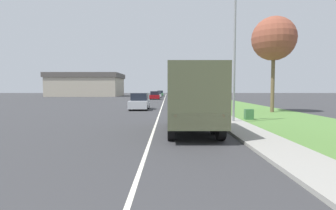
{
  "coord_description": "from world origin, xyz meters",
  "views": [
    {
      "loc": [
        0.72,
        0.02,
        2.1
      ],
      "look_at": [
        0.74,
        13.99,
        1.23
      ],
      "focal_mm": 28.0,
      "sensor_mm": 36.0,
      "label": 1
    }
  ],
  "objects_px": {
    "car_fourth_ahead": "(157,95)",
    "car_second_ahead": "(173,98)",
    "lamp_post": "(231,47)",
    "military_truck": "(191,97)",
    "car_third_ahead": "(154,96)",
    "car_nearest_ahead": "(139,102)",
    "car_farthest_ahead": "(160,94)"
  },
  "relations": [
    {
      "from": "car_fourth_ahead",
      "to": "car_second_ahead",
      "type": "bearing_deg",
      "value": -81.4
    },
    {
      "from": "car_second_ahead",
      "to": "lamp_post",
      "type": "relative_size",
      "value": 0.57
    },
    {
      "from": "military_truck",
      "to": "car_third_ahead",
      "type": "distance_m",
      "value": 39.86
    },
    {
      "from": "car_nearest_ahead",
      "to": "car_third_ahead",
      "type": "xyz_separation_m",
      "value": [
        0.25,
        25.78,
        -0.02
      ]
    },
    {
      "from": "car_nearest_ahead",
      "to": "car_farthest_ahead",
      "type": "relative_size",
      "value": 0.89
    },
    {
      "from": "car_nearest_ahead",
      "to": "car_second_ahead",
      "type": "xyz_separation_m",
      "value": [
        3.78,
        14.04,
        -0.11
      ]
    },
    {
      "from": "car_third_ahead",
      "to": "lamp_post",
      "type": "bearing_deg",
      "value": -79.88
    },
    {
      "from": "car_third_ahead",
      "to": "military_truck",
      "type": "bearing_deg",
      "value": -84.58
    },
    {
      "from": "military_truck",
      "to": "car_second_ahead",
      "type": "distance_m",
      "value": 27.95
    },
    {
      "from": "car_nearest_ahead",
      "to": "lamp_post",
      "type": "xyz_separation_m",
      "value": [
        6.71,
        -10.42,
        3.88
      ]
    },
    {
      "from": "car_third_ahead",
      "to": "car_nearest_ahead",
      "type": "bearing_deg",
      "value": -90.56
    },
    {
      "from": "car_third_ahead",
      "to": "car_fourth_ahead",
      "type": "height_order",
      "value": "car_third_ahead"
    },
    {
      "from": "military_truck",
      "to": "car_second_ahead",
      "type": "bearing_deg",
      "value": 90.49
    },
    {
      "from": "lamp_post",
      "to": "car_fourth_ahead",
      "type": "bearing_deg",
      "value": 97.69
    },
    {
      "from": "car_second_ahead",
      "to": "car_farthest_ahead",
      "type": "relative_size",
      "value": 0.95
    },
    {
      "from": "car_third_ahead",
      "to": "car_farthest_ahead",
      "type": "height_order",
      "value": "car_third_ahead"
    },
    {
      "from": "car_fourth_ahead",
      "to": "car_farthest_ahead",
      "type": "height_order",
      "value": "car_farthest_ahead"
    },
    {
      "from": "lamp_post",
      "to": "car_second_ahead",
      "type": "bearing_deg",
      "value": 96.85
    },
    {
      "from": "car_second_ahead",
      "to": "car_nearest_ahead",
      "type": "bearing_deg",
      "value": -105.05
    },
    {
      "from": "car_fourth_ahead",
      "to": "car_farthest_ahead",
      "type": "bearing_deg",
      "value": 88.28
    },
    {
      "from": "car_nearest_ahead",
      "to": "car_farthest_ahead",
      "type": "xyz_separation_m",
      "value": [
        0.68,
        47.98,
        -0.03
      ]
    },
    {
      "from": "military_truck",
      "to": "lamp_post",
      "type": "height_order",
      "value": "lamp_post"
    },
    {
      "from": "military_truck",
      "to": "car_fourth_ahead",
      "type": "height_order",
      "value": "military_truck"
    },
    {
      "from": "car_nearest_ahead",
      "to": "military_truck",
      "type": "bearing_deg",
      "value": -73.87
    },
    {
      "from": "car_fourth_ahead",
      "to": "car_nearest_ahead",
      "type": "bearing_deg",
      "value": -90.54
    },
    {
      "from": "car_farthest_ahead",
      "to": "car_second_ahead",
      "type": "bearing_deg",
      "value": -84.79
    },
    {
      "from": "car_second_ahead",
      "to": "car_third_ahead",
      "type": "relative_size",
      "value": 1.09
    },
    {
      "from": "car_fourth_ahead",
      "to": "lamp_post",
      "type": "bearing_deg",
      "value": -82.31
    },
    {
      "from": "car_farthest_ahead",
      "to": "military_truck",
      "type": "bearing_deg",
      "value": -86.91
    },
    {
      "from": "military_truck",
      "to": "car_farthest_ahead",
      "type": "relative_size",
      "value": 1.43
    },
    {
      "from": "car_fourth_ahead",
      "to": "car_farthest_ahead",
      "type": "xyz_separation_m",
      "value": [
        0.34,
        11.26,
        0.08
      ]
    },
    {
      "from": "car_nearest_ahead",
      "to": "car_fourth_ahead",
      "type": "distance_m",
      "value": 36.72
    }
  ]
}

